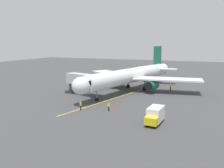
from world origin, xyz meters
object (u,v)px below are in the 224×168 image
(airplane, at_px, (131,76))
(jet_bridge, at_px, (86,80))
(safety_cone_nose_left, at_px, (113,109))
(box_truck_near_nose, at_px, (155,115))
(ground_crew_marshaller, at_px, (81,106))
(safety_cone_nose_right, at_px, (65,100))
(ground_crew_loader, at_px, (109,106))
(ground_crew_wing_walker, at_px, (171,87))
(safety_cone_wing_port, at_px, (118,102))

(airplane, bearing_deg, jet_bridge, 50.40)
(jet_bridge, relative_size, safety_cone_nose_left, 20.86)
(airplane, distance_m, box_truck_near_nose, 25.56)
(ground_crew_marshaller, xyz_separation_m, safety_cone_nose_right, (6.80, -4.76, -0.61))
(ground_crew_marshaller, height_order, ground_crew_loader, same)
(ground_crew_wing_walker, height_order, safety_cone_nose_left, ground_crew_wing_walker)
(ground_crew_loader, distance_m, safety_cone_nose_right, 12.42)
(ground_crew_loader, xyz_separation_m, safety_cone_nose_right, (11.95, -3.33, -0.61))
(airplane, relative_size, jet_bridge, 3.47)
(safety_cone_nose_left, bearing_deg, ground_crew_wing_walker, -106.13)
(jet_bridge, height_order, safety_cone_nose_left, jet_bridge)
(airplane, relative_size, ground_crew_wing_walker, 23.30)
(ground_crew_loader, bearing_deg, jet_bridge, -43.93)
(airplane, height_order, box_truck_near_nose, airplane)
(ground_crew_wing_walker, relative_size, safety_cone_nose_left, 3.11)
(ground_crew_loader, distance_m, safety_cone_wing_port, 6.04)
(airplane, distance_m, ground_crew_marshaller, 21.13)
(jet_bridge, distance_m, ground_crew_marshaller, 12.39)
(airplane, bearing_deg, ground_crew_marshaller, 81.38)
(airplane, relative_size, ground_crew_marshaller, 23.30)
(ground_crew_wing_walker, bearing_deg, ground_crew_loader, 72.72)
(ground_crew_wing_walker, bearing_deg, box_truck_near_nose, 93.79)
(ground_crew_marshaller, xyz_separation_m, safety_cone_nose_left, (-5.80, -1.85, -0.61))
(ground_crew_marshaller, xyz_separation_m, ground_crew_wing_walker, (-12.69, -25.68, 0.00))
(safety_cone_wing_port, bearing_deg, box_truck_near_nose, 136.20)
(safety_cone_nose_right, distance_m, safety_cone_wing_port, 11.75)
(ground_crew_marshaller, bearing_deg, safety_cone_nose_right, -34.99)
(safety_cone_wing_port, bearing_deg, ground_crew_loader, 94.77)
(jet_bridge, xyz_separation_m, ground_crew_loader, (-9.98, 9.61, -2.88))
(ground_crew_marshaller, relative_size, ground_crew_wing_walker, 1.00)
(airplane, relative_size, safety_cone_wing_port, 72.43)
(ground_crew_loader, bearing_deg, safety_cone_nose_right, -15.59)
(airplane, xyz_separation_m, ground_crew_loader, (-2.02, 19.24, -3.12))
(safety_cone_nose_right, height_order, safety_cone_wing_port, same)
(jet_bridge, height_order, safety_cone_wing_port, jet_bridge)
(ground_crew_loader, height_order, safety_cone_nose_left, ground_crew_loader)
(box_truck_near_nose, height_order, safety_cone_nose_left, box_truck_near_nose)
(airplane, bearing_deg, safety_cone_wing_port, 96.53)
(safety_cone_nose_right, bearing_deg, airplane, -121.99)
(ground_crew_marshaller, bearing_deg, airplane, -98.62)
(jet_bridge, xyz_separation_m, ground_crew_wing_walker, (-17.52, -14.64, -2.88))
(box_truck_near_nose, xyz_separation_m, safety_cone_nose_left, (8.73, -3.92, -1.11))
(ground_crew_loader, xyz_separation_m, safety_cone_nose_left, (-0.65, -0.43, -0.61))
(ground_crew_marshaller, height_order, safety_cone_nose_left, ground_crew_marshaller)
(ground_crew_marshaller, relative_size, safety_cone_wing_port, 3.11)
(box_truck_near_nose, xyz_separation_m, safety_cone_wing_port, (9.88, -9.48, -1.11))
(safety_cone_nose_right, bearing_deg, box_truck_near_nose, 162.26)
(ground_crew_marshaller, bearing_deg, jet_bridge, -66.36)
(airplane, height_order, ground_crew_marshaller, airplane)
(jet_bridge, xyz_separation_m, safety_cone_wing_port, (-9.48, 3.63, -3.49))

